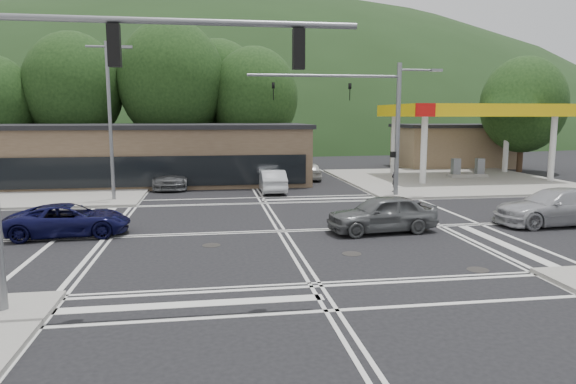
{
  "coord_description": "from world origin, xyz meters",
  "views": [
    {
      "loc": [
        -3.0,
        -21.38,
        4.95
      ],
      "look_at": [
        0.59,
        1.99,
        1.4
      ],
      "focal_mm": 32.0,
      "sensor_mm": 36.0,
      "label": 1
    }
  ],
  "objects": [
    {
      "name": "pedestrian",
      "position": [
        8.58,
        9.35,
        0.95
      ],
      "size": [
        0.69,
        0.62,
        1.59
      ],
      "primitive_type": "imported",
      "rotation": [
        0.0,
        0.0,
        3.67
      ],
      "color": "black",
      "rests_on": "sidewalk_ne"
    },
    {
      "name": "tree_n_b",
      "position": [
        -6.0,
        24.0,
        7.79
      ],
      "size": [
        9.0,
        9.0,
        12.98
      ],
      "color": "#382619",
      "rests_on": "ground"
    },
    {
      "name": "car_northbound",
      "position": [
        -5.5,
        14.51,
        0.81
      ],
      "size": [
        2.51,
        5.66,
        1.62
      ],
      "primitive_type": "imported",
      "rotation": [
        0.0,
        0.0,
        -0.04
      ],
      "color": "#5A5C5F",
      "rests_on": "ground"
    },
    {
      "name": "sidewalk_ne",
      "position": [
        15.0,
        15.0,
        0.07
      ],
      "size": [
        16.0,
        16.0,
        0.15
      ],
      "primitive_type": "cube",
      "color": "gray",
      "rests_on": "ground"
    },
    {
      "name": "convenience_store",
      "position": [
        20.0,
        25.0,
        1.9
      ],
      "size": [
        10.0,
        6.0,
        3.8
      ],
      "primitive_type": "cube",
      "color": "#846B4F",
      "rests_on": "ground"
    },
    {
      "name": "car_blue_west",
      "position": [
        -8.77,
        0.5,
        0.67
      ],
      "size": [
        4.97,
        2.6,
        1.33
      ],
      "primitive_type": "imported",
      "rotation": [
        0.0,
        0.0,
        1.65
      ],
      "color": "#0C0D36",
      "rests_on": "ground"
    },
    {
      "name": "tree_n_c",
      "position": [
        1.0,
        24.0,
        6.49
      ],
      "size": [
        7.6,
        7.6,
        10.87
      ],
      "color": "#382619",
      "rests_on": "ground"
    },
    {
      "name": "tree_n_a",
      "position": [
        -14.0,
        24.0,
        7.14
      ],
      "size": [
        8.0,
        8.0,
        11.75
      ],
      "color": "#382619",
      "rests_on": "ground"
    },
    {
      "name": "gas_station_canopy",
      "position": [
        16.99,
        15.99,
        5.04
      ],
      "size": [
        12.32,
        8.34,
        5.75
      ],
      "color": "silver",
      "rests_on": "ground"
    },
    {
      "name": "car_queue_a",
      "position": [
        1.0,
        11.37,
        0.73
      ],
      "size": [
        1.65,
        4.46,
        1.46
      ],
      "primitive_type": "imported",
      "rotation": [
        0.0,
        0.0,
        3.12
      ],
      "color": "#B5B8BC",
      "rests_on": "ground"
    },
    {
      "name": "car_queue_b",
      "position": [
        4.64,
        17.39,
        0.68
      ],
      "size": [
        1.86,
        4.08,
        1.36
      ],
      "primitive_type": "imported",
      "rotation": [
        0.0,
        0.0,
        3.07
      ],
      "color": "beige",
      "rests_on": "ground"
    },
    {
      "name": "ground",
      "position": [
        0.0,
        0.0,
        0.0
      ],
      "size": [
        120.0,
        120.0,
        0.0
      ],
      "primitive_type": "plane",
      "color": "black",
      "rests_on": "ground"
    },
    {
      "name": "signal_mast_ne",
      "position": [
        6.95,
        8.2,
        5.07
      ],
      "size": [
        11.65,
        0.3,
        8.0
      ],
      "color": "slate",
      "rests_on": "ground"
    },
    {
      "name": "sidewalk_nw",
      "position": [
        -15.0,
        15.0,
        0.07
      ],
      "size": [
        16.0,
        16.0,
        0.15
      ],
      "primitive_type": "cube",
      "color": "gray",
      "rests_on": "ground"
    },
    {
      "name": "hill_north",
      "position": [
        0.0,
        90.0,
        0.0
      ],
      "size": [
        252.0,
        126.0,
        140.0
      ],
      "primitive_type": "ellipsoid",
      "color": "#1E3417",
      "rests_on": "ground"
    },
    {
      "name": "streetlight_nw",
      "position": [
        -8.44,
        9.0,
        5.05
      ],
      "size": [
        2.5,
        0.25,
        9.0
      ],
      "color": "slate",
      "rests_on": "ground"
    },
    {
      "name": "car_silver_east",
      "position": [
        12.54,
        -0.53,
        0.82
      ],
      "size": [
        5.69,
        2.4,
        1.64
      ],
      "primitive_type": "imported",
      "rotation": [
        0.0,
        0.0,
        -1.55
      ],
      "color": "#A6A7AD",
      "rests_on": "ground"
    },
    {
      "name": "commercial_row",
      "position": [
        -8.0,
        17.0,
        2.0
      ],
      "size": [
        24.0,
        8.0,
        4.0
      ],
      "primitive_type": "cube",
      "color": "brown",
      "rests_on": "ground"
    },
    {
      "name": "tree_ne",
      "position": [
        24.0,
        20.0,
        5.84
      ],
      "size": [
        7.2,
        7.2,
        9.99
      ],
      "color": "#382619",
      "rests_on": "ground"
    },
    {
      "name": "car_grey_center",
      "position": [
        4.21,
        -0.77,
        0.8
      ],
      "size": [
        4.85,
        2.36,
        1.59
      ],
      "primitive_type": "imported",
      "rotation": [
        0.0,
        0.0,
        -1.47
      ],
      "color": "#545759",
      "rests_on": "ground"
    },
    {
      "name": "tree_n_e",
      "position": [
        -2.0,
        28.0,
        7.14
      ],
      "size": [
        8.4,
        8.4,
        11.98
      ],
      "color": "#382619",
      "rests_on": "ground"
    },
    {
      "name": "signal_mast_sw",
      "position": [
        -6.39,
        -8.2,
        5.12
      ],
      "size": [
        9.14,
        0.28,
        8.0
      ],
      "color": "slate",
      "rests_on": "ground"
    }
  ]
}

